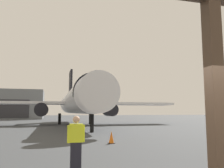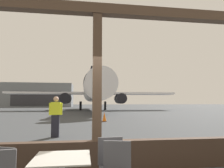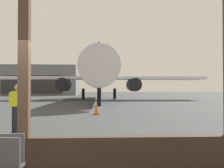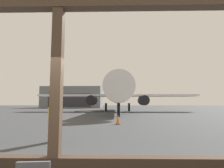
# 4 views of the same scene
# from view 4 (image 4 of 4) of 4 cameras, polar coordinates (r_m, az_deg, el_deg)

# --- Properties ---
(ground_plane) EXTENTS (220.00, 220.00, 0.00)m
(ground_plane) POSITION_cam_4_polar(r_m,az_deg,el_deg) (43.53, -0.28, -8.21)
(ground_plane) COLOR #383A3D
(window_frame) EXTENTS (8.35, 0.24, 3.75)m
(window_frame) POSITION_cam_4_polar(r_m,az_deg,el_deg) (3.68, -17.15, -10.43)
(window_frame) COLOR #38281E
(window_frame) RESTS_ON ground
(airplane) EXTENTS (31.20, 32.28, 10.34)m
(airplane) POSITION_cam_4_polar(r_m,az_deg,el_deg) (35.13, 1.75, -3.01)
(airplane) COLOR silver
(airplane) RESTS_ON ground
(ground_crew_worker) EXTENTS (0.55, 0.23, 1.74)m
(ground_crew_worker) POSITION_cam_4_polar(r_m,az_deg,el_deg) (8.40, -17.39, -10.72)
(ground_crew_worker) COLOR black
(ground_crew_worker) RESTS_ON ground
(traffic_cone) EXTENTS (0.36, 0.36, 0.73)m
(traffic_cone) POSITION_cam_4_polar(r_m,az_deg,el_deg) (14.57, 1.85, -11.09)
(traffic_cone) COLOR orange
(traffic_cone) RESTS_ON ground
(distant_hangar) EXTENTS (21.91, 12.50, 7.84)m
(distant_hangar) POSITION_cam_4_polar(r_m,az_deg,el_deg) (72.89, -11.89, -4.14)
(distant_hangar) COLOR slate
(distant_hangar) RESTS_ON ground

